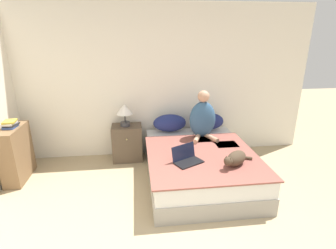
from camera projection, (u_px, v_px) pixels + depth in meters
wall_back at (153, 83)px, 4.42m from camera, size 5.44×0.05×2.55m
bed at (199, 165)px, 3.86m from camera, size 1.51×1.94×0.48m
pillow_near at (170, 123)px, 4.44m from camera, size 0.56×0.30×0.30m
pillow_far at (208, 121)px, 4.52m from camera, size 0.56×0.30×0.30m
person_sitting at (203, 118)px, 4.14m from camera, size 0.42×0.41×0.76m
cat_tabby at (236, 158)px, 3.31m from camera, size 0.48×0.37×0.18m
laptop_open at (187, 159)px, 3.40m from camera, size 0.43×0.39×0.21m
nightstand at (127, 143)px, 4.46m from camera, size 0.50×0.37×0.61m
table_lamp at (125, 111)px, 4.26m from camera, size 0.27×0.27×0.37m
bookshelf at (16, 154)px, 3.82m from camera, size 0.24×0.66×0.81m
book_stack_top at (10, 124)px, 3.67m from camera, size 0.19×0.22×0.10m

